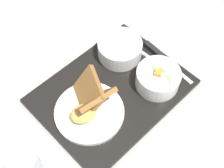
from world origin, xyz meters
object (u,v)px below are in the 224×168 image
object	(u,v)px
bowl_soup	(120,48)
knife	(158,54)
plate_main	(89,107)
glass_water	(26,166)
spoon	(155,62)
bowl_salad	(158,78)

from	to	relation	value
bowl_soup	knife	xyz separation A→B (m)	(-0.07, 0.09, -0.02)
bowl_soup	knife	world-z (taller)	bowl_soup
bowl_soup	plate_main	size ratio (longest dim) A/B	0.70
glass_water	spoon	bearing A→B (deg)	173.45
bowl_soup	knife	bearing A→B (deg)	127.41
bowl_salad	bowl_soup	distance (m)	0.15
bowl_salad	bowl_soup	bearing A→B (deg)	-96.75
bowl_salad	bowl_soup	size ratio (longest dim) A/B	0.94
plate_main	knife	xyz separation A→B (m)	(-0.27, 0.04, -0.02)
bowl_soup	plate_main	xyz separation A→B (m)	(0.20, 0.06, -0.01)
bowl_soup	plate_main	distance (m)	0.21
plate_main	bowl_salad	bearing A→B (deg)	153.82
bowl_salad	spoon	xyz separation A→B (m)	(-0.06, -0.04, -0.03)
bowl_soup	spoon	size ratio (longest dim) A/B	0.78
knife	glass_water	distance (m)	0.49
knife	plate_main	bearing A→B (deg)	-87.19
spoon	glass_water	world-z (taller)	glass_water
knife	glass_water	world-z (taller)	glass_water
bowl_salad	plate_main	xyz separation A→B (m)	(0.19, -0.09, -0.01)
bowl_soup	spoon	distance (m)	0.11
spoon	glass_water	distance (m)	0.46
bowl_salad	knife	size ratio (longest dim) A/B	0.65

